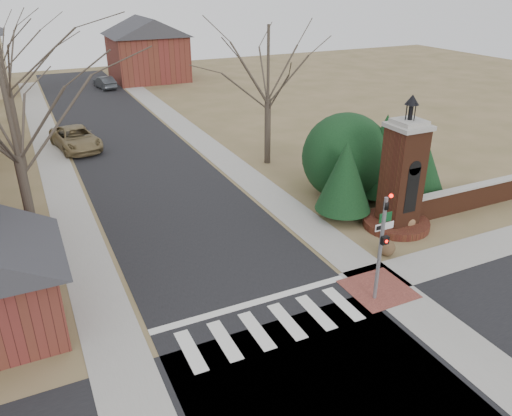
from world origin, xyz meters
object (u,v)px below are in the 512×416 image
traffic_signal_pole (382,239)px  sign_post (384,231)px  brick_gate_monument (401,186)px  distant_car (105,82)px  pickup_truck (76,138)px

traffic_signal_pole → sign_post: bearing=47.6°
sign_post → brick_gate_monument: 4.55m
sign_post → distant_car: sign_post is taller
traffic_signal_pole → pickup_truck: traffic_signal_pole is taller
traffic_signal_pole → sign_post: (1.29, 1.41, -0.64)m
traffic_signal_pole → pickup_truck: bearing=107.9°
traffic_signal_pole → brick_gate_monument: 6.47m
traffic_signal_pole → distant_car: (-2.00, 44.36, -1.93)m
traffic_signal_pole → sign_post: 2.02m
brick_gate_monument → pickup_truck: (-12.40, 19.41, -1.40)m
traffic_signal_pole → brick_gate_monument: (4.70, 4.42, -0.42)m
distant_car → traffic_signal_pole: bearing=83.7°
traffic_signal_pole → pickup_truck: size_ratio=0.82×
sign_post → brick_gate_monument: bearing=41.4°
sign_post → brick_gate_monument: (3.41, 3.01, 0.22)m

